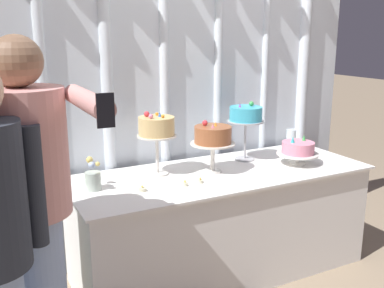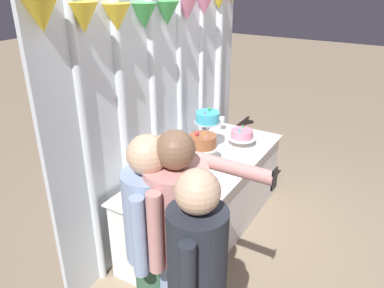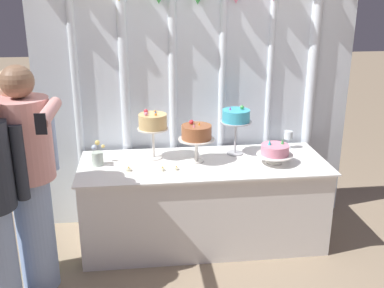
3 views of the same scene
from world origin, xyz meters
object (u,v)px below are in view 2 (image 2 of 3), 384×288
(cake_display_midleft, at_px, (203,142))
(guest_girl_blue_dress, at_px, (178,245))
(tealight_near_left, at_px, (203,183))
(guest_man_dark_suit, at_px, (197,285))
(cake_table, at_px, (207,197))
(flower_vase, at_px, (149,200))
(guest_man_pink_jacket, at_px, (152,244))
(cake_display_midright, at_px, (208,119))
(cake_display_leftmost, at_px, (170,147))
(wine_glass, at_px, (221,121))
(tealight_near_right, at_px, (209,178))
(tealight_far_left, at_px, (184,197))
(cake_display_rightmost, at_px, (242,135))

(cake_display_midleft, distance_m, guest_girl_blue_dress, 1.35)
(tealight_near_left, height_order, guest_man_dark_suit, guest_man_dark_suit)
(cake_table, height_order, flower_vase, flower_vase)
(guest_man_pink_jacket, bearing_deg, cake_display_midright, 17.15)
(cake_display_midright, distance_m, guest_man_pink_jacket, 1.75)
(cake_display_midright, bearing_deg, tealight_near_left, -153.96)
(cake_display_leftmost, distance_m, tealight_near_left, 0.43)
(wine_glass, bearing_deg, guest_man_dark_suit, -156.50)
(cake_display_midleft, bearing_deg, guest_man_dark_suit, -152.05)
(wine_glass, xyz_separation_m, tealight_near_right, (-1.05, -0.40, -0.11))
(cake_table, bearing_deg, guest_man_dark_suit, -153.67)
(cake_table, height_order, cake_display_midright, cake_display_midright)
(cake_table, relative_size, guest_man_pink_jacket, 1.27)
(guest_girl_blue_dress, distance_m, guest_man_dark_suit, 0.31)
(flower_vase, bearing_deg, tealight_near_left, -20.15)
(cake_display_midleft, xyz_separation_m, tealight_near_left, (-0.29, -0.17, -0.23))
(guest_man_dark_suit, bearing_deg, wine_glass, 23.50)
(wine_glass, bearing_deg, guest_girl_blue_dress, -160.25)
(cake_display_midleft, xyz_separation_m, flower_vase, (-0.82, 0.02, -0.18))
(cake_display_leftmost, height_order, tealight_far_left, cake_display_leftmost)
(flower_vase, xyz_separation_m, guest_man_dark_suit, (-0.62, -0.78, 0.06))
(cake_table, bearing_deg, cake_display_leftmost, 160.21)
(wine_glass, bearing_deg, guest_man_pink_jacket, -164.42)
(cake_display_leftmost, distance_m, tealight_far_left, 0.45)
(guest_man_dark_suit, bearing_deg, cake_display_leftmost, 39.39)
(cake_display_leftmost, xyz_separation_m, guest_man_dark_suit, (-1.08, -0.89, -0.18))
(tealight_near_right, height_order, guest_man_dark_suit, guest_man_dark_suit)
(cake_display_midright, relative_size, guest_man_dark_suit, 0.27)
(cake_display_leftmost, bearing_deg, tealight_near_left, -78.71)
(guest_man_pink_jacket, bearing_deg, guest_man_dark_suit, -108.31)
(tealight_far_left, height_order, guest_girl_blue_dress, guest_girl_blue_dress)
(cake_display_midleft, bearing_deg, flower_vase, 178.56)
(cake_display_midright, relative_size, flower_vase, 2.24)
(guest_girl_blue_dress, bearing_deg, cake_display_midright, 22.56)
(cake_display_leftmost, bearing_deg, guest_girl_blue_dress, -144.09)
(cake_display_rightmost, xyz_separation_m, guest_man_dark_suit, (-2.07, -0.65, 0.02))
(tealight_far_left, bearing_deg, cake_display_midright, 17.32)
(cake_display_leftmost, relative_size, cake_display_midleft, 1.20)
(wine_glass, relative_size, tealight_far_left, 3.32)
(cake_display_midleft, bearing_deg, cake_table, -20.87)
(guest_man_pink_jacket, distance_m, guest_man_dark_suit, 0.42)
(cake_table, xyz_separation_m, guest_girl_blue_dress, (-1.30, -0.49, 0.53))
(cake_display_midright, xyz_separation_m, guest_man_dark_suit, (-1.79, -0.91, -0.20))
(cake_table, xyz_separation_m, cake_display_rightmost, (0.58, -0.09, 0.48))
(tealight_far_left, bearing_deg, guest_girl_blue_dress, -150.91)
(cake_display_midleft, distance_m, cake_display_rightmost, 0.67)
(cake_display_rightmost, distance_m, wine_glass, 0.42)
(tealight_near_left, relative_size, guest_girl_blue_dress, 0.02)
(cake_table, xyz_separation_m, cake_display_midright, (0.30, 0.17, 0.70))
(tealight_near_left, height_order, guest_girl_blue_dress, guest_girl_blue_dress)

